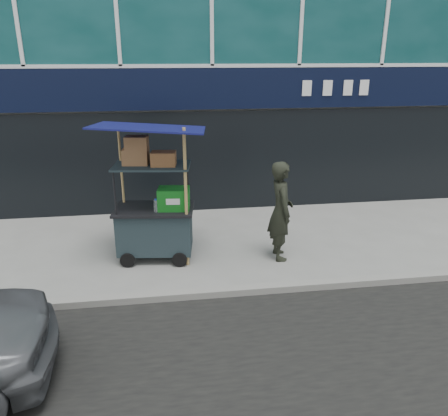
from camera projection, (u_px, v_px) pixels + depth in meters
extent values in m
plane|color=slate|center=(241.00, 287.00, 7.24)|extent=(80.00, 80.00, 0.00)
cube|color=gray|center=(243.00, 290.00, 7.03)|extent=(80.00, 0.18, 0.12)
cube|color=black|center=(212.00, 89.00, 9.86)|extent=(15.68, 0.06, 0.90)
cube|color=black|center=(213.00, 162.00, 10.47)|extent=(15.68, 0.04, 2.40)
cube|color=#1A282C|center=(155.00, 230.00, 8.14)|extent=(1.43, 0.94, 0.78)
cylinder|color=black|center=(128.00, 260.00, 7.88)|extent=(0.27, 0.09, 0.27)
cylinder|color=black|center=(180.00, 260.00, 7.90)|extent=(0.27, 0.09, 0.27)
cube|color=black|center=(154.00, 209.00, 8.00)|extent=(1.52, 1.04, 0.04)
cylinder|color=black|center=(115.00, 194.00, 7.54)|extent=(0.04, 0.04, 0.84)
cylinder|color=black|center=(186.00, 194.00, 7.56)|extent=(0.04, 0.04, 0.84)
cylinder|color=black|center=(122.00, 183.00, 8.17)|extent=(0.04, 0.04, 0.84)
cylinder|color=black|center=(188.00, 183.00, 8.19)|extent=(0.04, 0.04, 0.84)
cube|color=#1A282C|center=(152.00, 166.00, 7.72)|extent=(1.43, 0.94, 0.03)
cylinder|color=#A97F4C|center=(186.00, 200.00, 7.60)|extent=(0.06, 0.06, 2.51)
cylinder|color=#A97F4C|center=(123.00, 192.00, 8.22)|extent=(0.05, 0.05, 2.40)
cube|color=#0C0C44|center=(149.00, 128.00, 7.50)|extent=(2.04, 1.56, 0.22)
cube|color=#0E5C18|center=(174.00, 199.00, 7.88)|extent=(0.60, 0.46, 0.39)
cylinder|color=silver|center=(156.00, 206.00, 7.74)|extent=(0.08, 0.08, 0.22)
cylinder|color=#193CC1|center=(155.00, 200.00, 7.70)|extent=(0.04, 0.04, 0.02)
cube|color=olive|center=(136.00, 156.00, 7.72)|extent=(0.48, 0.39, 0.28)
cube|color=olive|center=(164.00, 159.00, 7.63)|extent=(0.46, 0.36, 0.25)
cube|color=olive|center=(137.00, 143.00, 7.61)|extent=(0.42, 0.34, 0.22)
imported|color=black|center=(281.00, 211.00, 8.02)|extent=(0.46, 0.69, 1.86)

